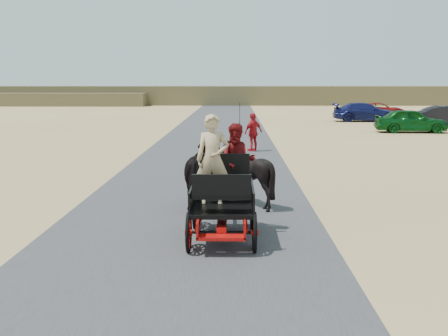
{
  "coord_description": "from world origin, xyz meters",
  "views": [
    {
      "loc": [
        1.03,
        -11.72,
        3.19
      ],
      "look_at": [
        0.79,
        0.93,
        1.2
      ],
      "focal_mm": 45.0,
      "sensor_mm": 36.0,
      "label": 1
    }
  ],
  "objects_px": {
    "carriage": "(223,221)",
    "horse_right": "(247,173)",
    "car_a": "(411,121)",
    "horse_left": "(203,173)",
    "pedestrian": "(253,132)",
    "car_c": "(365,112)",
    "car_d": "(381,110)"
  },
  "relations": [
    {
      "from": "car_c",
      "to": "horse_right",
      "type": "bearing_deg",
      "value": 164.16
    },
    {
      "from": "pedestrian",
      "to": "car_c",
      "type": "relative_size",
      "value": 0.35
    },
    {
      "from": "horse_right",
      "to": "car_a",
      "type": "xyz_separation_m",
      "value": [
        10.5,
        20.55,
        -0.12
      ]
    },
    {
      "from": "carriage",
      "to": "car_c",
      "type": "xyz_separation_m",
      "value": [
        10.41,
        32.8,
        0.37
      ]
    },
    {
      "from": "horse_right",
      "to": "horse_left",
      "type": "bearing_deg",
      "value": 0.0
    },
    {
      "from": "car_c",
      "to": "horse_left",
      "type": "bearing_deg",
      "value": 162.27
    },
    {
      "from": "carriage",
      "to": "horse_left",
      "type": "distance_m",
      "value": 3.09
    },
    {
      "from": "pedestrian",
      "to": "car_d",
      "type": "relative_size",
      "value": 0.38
    },
    {
      "from": "pedestrian",
      "to": "car_c",
      "type": "height_order",
      "value": "pedestrian"
    },
    {
      "from": "carriage",
      "to": "horse_left",
      "type": "relative_size",
      "value": 1.2
    },
    {
      "from": "carriage",
      "to": "horse_left",
      "type": "height_order",
      "value": "horse_left"
    },
    {
      "from": "pedestrian",
      "to": "car_d",
      "type": "distance_m",
      "value": 26.27
    },
    {
      "from": "pedestrian",
      "to": "car_a",
      "type": "distance_m",
      "value": 13.69
    },
    {
      "from": "carriage",
      "to": "horse_right",
      "type": "height_order",
      "value": "horse_right"
    },
    {
      "from": "car_d",
      "to": "horse_right",
      "type": "bearing_deg",
      "value": 175.16
    },
    {
      "from": "carriage",
      "to": "car_a",
      "type": "height_order",
      "value": "car_a"
    },
    {
      "from": "horse_left",
      "to": "car_d",
      "type": "bearing_deg",
      "value": -111.11
    },
    {
      "from": "carriage",
      "to": "horse_right",
      "type": "bearing_deg",
      "value": 79.61
    },
    {
      "from": "horse_right",
      "to": "pedestrian",
      "type": "height_order",
      "value": "pedestrian"
    },
    {
      "from": "car_c",
      "to": "car_d",
      "type": "distance_m",
      "value": 5.43
    },
    {
      "from": "horse_right",
      "to": "car_c",
      "type": "height_order",
      "value": "horse_right"
    },
    {
      "from": "horse_left",
      "to": "pedestrian",
      "type": "height_order",
      "value": "pedestrian"
    },
    {
      "from": "horse_left",
      "to": "horse_right",
      "type": "distance_m",
      "value": 1.1
    },
    {
      "from": "carriage",
      "to": "car_d",
      "type": "xyz_separation_m",
      "value": [
        12.83,
        37.66,
        0.26
      ]
    },
    {
      "from": "car_c",
      "to": "pedestrian",
      "type": "bearing_deg",
      "value": 155.88
    },
    {
      "from": "pedestrian",
      "to": "car_c",
      "type": "distance_m",
      "value": 20.84
    },
    {
      "from": "car_a",
      "to": "car_c",
      "type": "distance_m",
      "value": 9.28
    },
    {
      "from": "horse_left",
      "to": "car_c",
      "type": "relative_size",
      "value": 0.4
    },
    {
      "from": "horse_left",
      "to": "car_a",
      "type": "relative_size",
      "value": 0.47
    },
    {
      "from": "horse_left",
      "to": "car_a",
      "type": "distance_m",
      "value": 23.6
    },
    {
      "from": "pedestrian",
      "to": "car_c",
      "type": "bearing_deg",
      "value": -157.66
    },
    {
      "from": "horse_right",
      "to": "car_a",
      "type": "bearing_deg",
      "value": -117.07
    }
  ]
}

